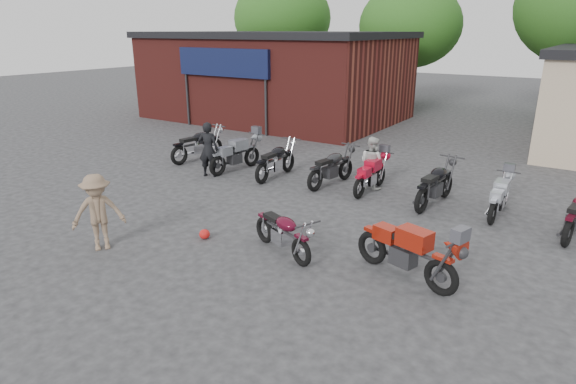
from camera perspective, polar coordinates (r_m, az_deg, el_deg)
The scene contains 17 objects.
ground at distance 9.67m, azimuth -4.78°, elevation -8.26°, with size 90.00×90.00×0.00m, color #2C2B2E.
brick_building at distance 25.35m, azimuth -1.42°, elevation 13.34°, with size 12.00×8.00×4.00m, color maroon.
tree_0 at distance 34.66m, azimuth -0.67°, elevation 18.27°, with size 6.56×6.56×8.20m, color #295817, non-canonical shape.
tree_1 at distance 30.56m, azimuth 14.12°, elevation 16.92°, with size 5.92×5.92×7.40m, color #295817, non-canonical shape.
vintage_motorcycle at distance 9.74m, azimuth -0.60°, elevation -4.54°, with size 1.84×0.61×1.06m, color #49091B, non-canonical shape.
sportbike at distance 9.02m, azimuth 13.99°, elevation -6.51°, with size 2.13×0.70×1.24m, color #A41D0D, non-canonical shape.
helmet at distance 10.76m, azimuth -9.87°, elevation -4.93°, with size 0.24×0.24×0.22m, color red.
person_dark at distance 15.12m, azimuth -9.43°, elevation 4.99°, with size 0.62×0.41×1.71m, color black.
person_light at distance 14.00m, azimuth 9.88°, elevation 3.45°, with size 0.73×0.57×1.51m, color silver.
person_tan at distance 10.62m, azimuth -21.59°, elevation -2.26°, with size 1.05×0.60×1.63m, color #896D55.
row_bike_0 at distance 17.11m, azimuth -10.62°, elevation 5.71°, with size 2.14×0.70×1.24m, color black, non-canonical shape.
row_bike_1 at distance 15.66m, azimuth -6.19°, elevation 4.68°, with size 2.09×0.69×1.22m, color gray, non-canonical shape.
row_bike_2 at distance 14.85m, azimuth -1.40°, elevation 3.96°, with size 2.05×0.68×1.19m, color black, non-canonical shape.
row_bike_3 at distance 14.15m, azimuth 5.23°, elevation 3.15°, with size 2.06×0.68×1.20m, color #232325, non-canonical shape.
row_bike_4 at distance 13.72m, azimuth 9.81°, elevation 2.24°, with size 1.90×0.63×1.10m, color red, non-canonical shape.
row_bike_5 at distance 13.04m, azimuth 17.14°, elevation 1.15°, with size 2.15×0.71×1.25m, color black, non-canonical shape.
row_bike_6 at distance 12.83m, azimuth 23.81°, elevation -0.38°, with size 1.82×0.60×1.06m, color #9B9FAA, non-canonical shape.
Camera 1 is at (5.39, -6.73, 4.38)m, focal length 30.00 mm.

